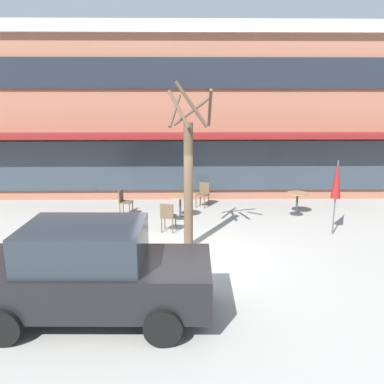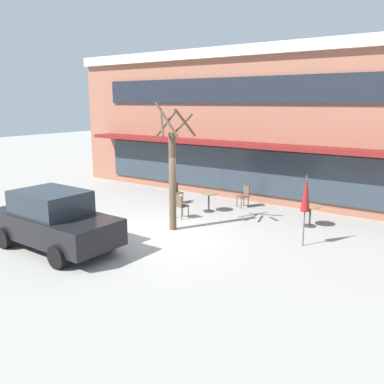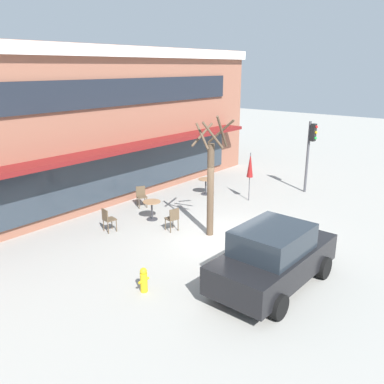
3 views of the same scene
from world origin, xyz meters
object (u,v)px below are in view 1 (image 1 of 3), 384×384
at_px(patio_umbrella_green_folded, 337,180).
at_px(cafe_chair_0, 168,215).
at_px(cafe_chair_1, 203,193).
at_px(street_tree, 189,174).
at_px(cafe_table_streetside, 180,203).
at_px(parked_sedan, 92,271).
at_px(cafe_table_near_wall, 297,200).
at_px(cafe_chair_2, 124,200).
at_px(fire_hydrant, 14,249).

distance_m(patio_umbrella_green_folded, cafe_chair_0, 4.99).
bearing_deg(patio_umbrella_green_folded, cafe_chair_0, 176.91).
height_order(patio_umbrella_green_folded, cafe_chair_1, patio_umbrella_green_folded).
bearing_deg(street_tree, cafe_chair_0, 116.07).
distance_m(cafe_table_streetside, cafe_chair_1, 1.68).
bearing_deg(patio_umbrella_green_folded, parked_sedan, -143.47).
xyz_separation_m(cafe_table_near_wall, cafe_table_streetside, (-4.00, -0.38, 0.00)).
relative_size(cafe_chair_0, cafe_chair_2, 1.00).
bearing_deg(cafe_chair_1, patio_umbrella_green_folded, -40.52).
relative_size(cafe_table_streetside, fire_hydrant, 1.08).
bearing_deg(cafe_table_near_wall, cafe_table_streetside, -174.52).
relative_size(cafe_table_streetside, street_tree, 0.18).
bearing_deg(cafe_table_streetside, cafe_chair_1, 60.34).
relative_size(cafe_chair_0, street_tree, 0.21).
height_order(cafe_table_streetside, patio_umbrella_green_folded, patio_umbrella_green_folded).
height_order(street_tree, fire_hydrant, street_tree).
xyz_separation_m(cafe_chair_2, fire_hydrant, (-2.08, -4.00, -0.17)).
bearing_deg(street_tree, cafe_table_streetside, 95.58).
xyz_separation_m(street_tree, fire_hydrant, (-4.26, -0.96, -1.64)).
xyz_separation_m(parked_sedan, street_tree, (1.79, 3.48, 1.12)).
bearing_deg(cafe_chair_1, cafe_table_near_wall, -18.71).
distance_m(cafe_table_streetside, parked_sedan, 6.35).
bearing_deg(parked_sedan, cafe_chair_1, 72.82).
bearing_deg(cafe_table_streetside, cafe_table_near_wall, 5.48).
bearing_deg(patio_umbrella_green_folded, cafe_table_streetside, 159.47).
relative_size(cafe_table_near_wall, cafe_chair_1, 0.85).
distance_m(cafe_table_streetside, street_tree, 3.07).
bearing_deg(parked_sedan, cafe_table_near_wall, 49.83).
xyz_separation_m(cafe_table_streetside, parked_sedan, (-1.53, -6.16, 0.36)).
bearing_deg(fire_hydrant, cafe_chair_2, 62.52).
xyz_separation_m(parked_sedan, fire_hydrant, (-2.47, 2.52, -0.53)).
bearing_deg(parked_sedan, cafe_chair_2, 93.40).
xyz_separation_m(cafe_chair_0, fire_hydrant, (-3.64, -2.22, -0.17)).
bearing_deg(cafe_chair_2, street_tree, -54.45).
xyz_separation_m(patio_umbrella_green_folded, cafe_chair_0, (-4.86, 0.26, -1.10)).
bearing_deg(cafe_table_streetside, patio_umbrella_green_folded, -20.53).
bearing_deg(cafe_chair_2, parked_sedan, -86.60).
relative_size(cafe_table_streetside, cafe_chair_1, 0.85).
distance_m(parked_sedan, fire_hydrant, 3.56).
xyz_separation_m(cafe_chair_2, parked_sedan, (0.39, -6.52, 0.35)).
bearing_deg(fire_hydrant, patio_umbrella_green_folded, 12.94).
bearing_deg(street_tree, parked_sedan, -117.20).
distance_m(cafe_chair_1, street_tree, 4.43).
distance_m(cafe_chair_2, fire_hydrant, 4.51).
relative_size(cafe_chair_0, fire_hydrant, 1.26).
relative_size(cafe_table_streetside, parked_sedan, 0.18).
bearing_deg(cafe_chair_1, cafe_table_streetside, -119.66).
distance_m(cafe_chair_0, cafe_chair_2, 2.37).
bearing_deg(cafe_table_near_wall, street_tree, -140.64).
relative_size(cafe_table_near_wall, street_tree, 0.18).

